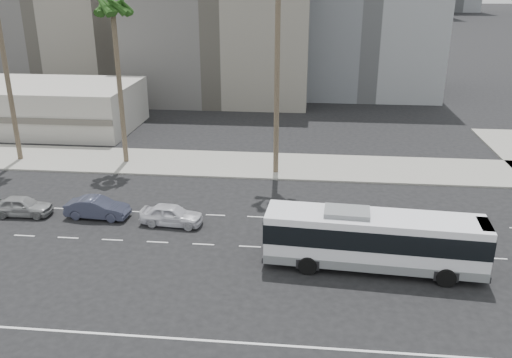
# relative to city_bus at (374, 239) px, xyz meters

# --- Properties ---
(ground) EXTENTS (700.00, 700.00, 0.00)m
(ground) POSITION_rel_city_bus_xyz_m (-4.39, 1.84, -1.89)
(ground) COLOR black
(ground) RESTS_ON ground
(sidewalk_north) EXTENTS (120.00, 7.00, 0.15)m
(sidewalk_north) POSITION_rel_city_bus_xyz_m (-4.39, 17.34, -1.81)
(sidewalk_north) COLOR gray
(sidewalk_north) RESTS_ON ground
(commercial_low) EXTENTS (22.00, 12.16, 5.00)m
(commercial_low) POSITION_rel_city_bus_xyz_m (-34.39, 27.83, 0.61)
(commercial_low) COLOR #ABA79E
(commercial_low) RESTS_ON ground
(midrise_beige_west) EXTENTS (24.00, 18.00, 18.00)m
(midrise_beige_west) POSITION_rel_city_bus_xyz_m (-16.39, 46.84, 7.11)
(midrise_beige_west) COLOR #65625D
(midrise_beige_west) RESTS_ON ground
(midrise_gray_center) EXTENTS (20.00, 20.00, 26.00)m
(midrise_gray_center) POSITION_rel_city_bus_xyz_m (3.61, 53.84, 11.11)
(midrise_gray_center) COLOR slate
(midrise_gray_center) RESTS_ON ground
(midrise_beige_far) EXTENTS (18.00, 16.00, 15.00)m
(midrise_beige_far) POSITION_rel_city_bus_xyz_m (-42.39, 51.84, 5.61)
(midrise_beige_far) COLOR #65625D
(midrise_beige_far) RESTS_ON ground
(city_bus) EXTENTS (12.66, 3.67, 3.59)m
(city_bus) POSITION_rel_city_bus_xyz_m (0.00, 0.00, 0.00)
(city_bus) COLOR white
(city_bus) RESTS_ON ground
(car_a) EXTENTS (2.09, 4.44, 1.47)m
(car_a) POSITION_rel_city_bus_xyz_m (-13.11, 4.54, -1.15)
(car_a) COLOR silver
(car_a) RESTS_ON ground
(car_b) EXTENTS (1.81, 4.57, 1.48)m
(car_b) POSITION_rel_city_bus_xyz_m (-18.61, 5.13, -1.15)
(car_b) COLOR #35394D
(car_b) RESTS_ON ground
(car_c) EXTENTS (1.79, 4.25, 1.43)m
(car_c) POSITION_rel_city_bus_xyz_m (-24.11, 4.97, -1.17)
(car_c) COLOR gray
(car_c) RESTS_ON ground
(palm_mid) EXTENTS (4.82, 4.82, 14.90)m
(palm_mid) POSITION_rel_city_bus_xyz_m (-20.57, 17.00, 11.52)
(palm_mid) COLOR brown
(palm_mid) RESTS_ON ground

